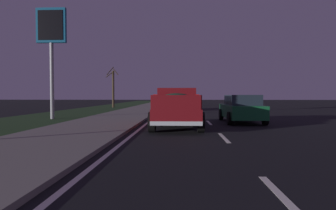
{
  "coord_description": "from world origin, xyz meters",
  "views": [
    {
      "loc": [
        -0.13,
        1.5,
        1.52
      ],
      "look_at": [
        13.07,
        2.13,
        1.08
      ],
      "focal_mm": 31.49,
      "sensor_mm": 36.0,
      "label": 1
    }
  ],
  "objects_px": {
    "sedan_black": "(181,102)",
    "bare_tree_far": "(113,88)",
    "sedan_green": "(241,108)",
    "gas_price_sign": "(51,36)",
    "pickup_truck": "(177,107)"
  },
  "relations": [
    {
      "from": "sedan_green",
      "to": "gas_price_sign",
      "type": "distance_m",
      "value": 12.62
    },
    {
      "from": "gas_price_sign",
      "to": "sedan_green",
      "type": "bearing_deg",
      "value": -99.22
    },
    {
      "from": "sedan_black",
      "to": "gas_price_sign",
      "type": "xyz_separation_m",
      "value": [
        -11.53,
        8.25,
        4.53
      ]
    },
    {
      "from": "gas_price_sign",
      "to": "bare_tree_far",
      "type": "xyz_separation_m",
      "value": [
        17.96,
        0.31,
        -2.82
      ]
    },
    {
      "from": "sedan_green",
      "to": "gas_price_sign",
      "type": "xyz_separation_m",
      "value": [
        1.89,
        11.63,
        4.53
      ]
    },
    {
      "from": "sedan_green",
      "to": "bare_tree_far",
      "type": "xyz_separation_m",
      "value": [
        19.85,
        11.93,
        1.7
      ]
    },
    {
      "from": "sedan_green",
      "to": "bare_tree_far",
      "type": "bearing_deg",
      "value": 31.02
    },
    {
      "from": "sedan_green",
      "to": "gas_price_sign",
      "type": "bearing_deg",
      "value": 80.78
    },
    {
      "from": "sedan_green",
      "to": "sedan_black",
      "type": "xyz_separation_m",
      "value": [
        13.42,
        3.38,
        0.0
      ]
    },
    {
      "from": "sedan_black",
      "to": "bare_tree_far",
      "type": "xyz_separation_m",
      "value": [
        6.43,
        8.55,
        1.7
      ]
    },
    {
      "from": "gas_price_sign",
      "to": "bare_tree_far",
      "type": "height_order",
      "value": "gas_price_sign"
    },
    {
      "from": "pickup_truck",
      "to": "gas_price_sign",
      "type": "height_order",
      "value": "gas_price_sign"
    },
    {
      "from": "pickup_truck",
      "to": "sedan_black",
      "type": "distance_m",
      "value": 16.12
    },
    {
      "from": "sedan_green",
      "to": "sedan_black",
      "type": "height_order",
      "value": "same"
    },
    {
      "from": "sedan_black",
      "to": "gas_price_sign",
      "type": "height_order",
      "value": "gas_price_sign"
    }
  ]
}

